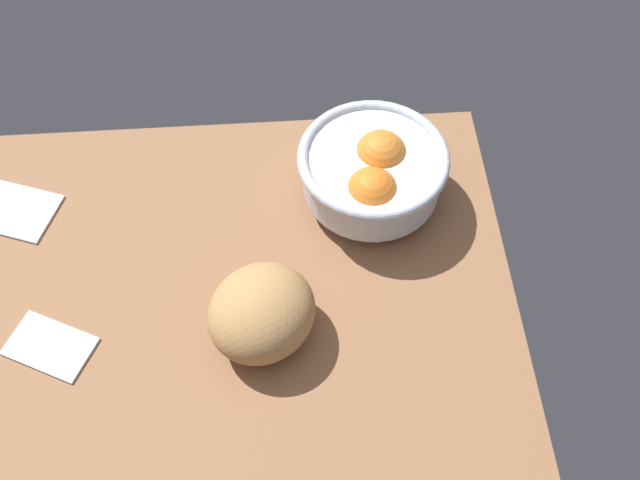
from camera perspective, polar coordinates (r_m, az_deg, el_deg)
ground_plane at (r=103.20cm, az=-8.39°, el=-5.90°), size 83.96×67.91×3.00cm
fruit_bowl at (r=106.27cm, az=4.10°, el=5.29°), size 21.50×21.50×11.31cm
bread_loaf at (r=95.36cm, az=-4.52°, el=-5.60°), size 19.67×19.73×10.02cm
napkin_folded at (r=104.35cm, az=-20.11°, el=-7.65°), size 13.01×11.08×0.80cm
napkin_spare at (r=119.28cm, az=-23.28°, el=2.37°), size 17.94×13.77×0.81cm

